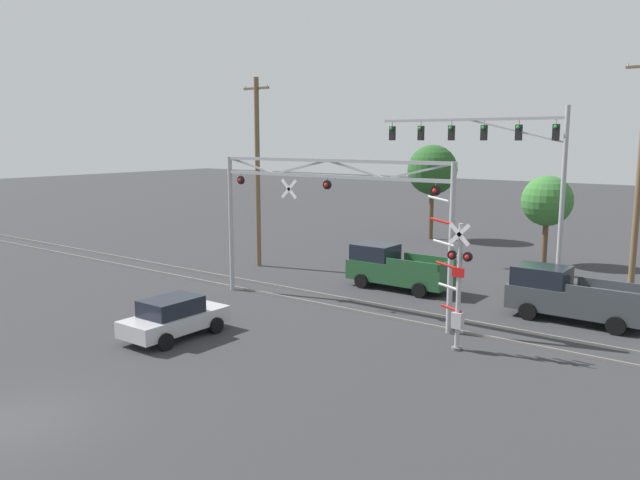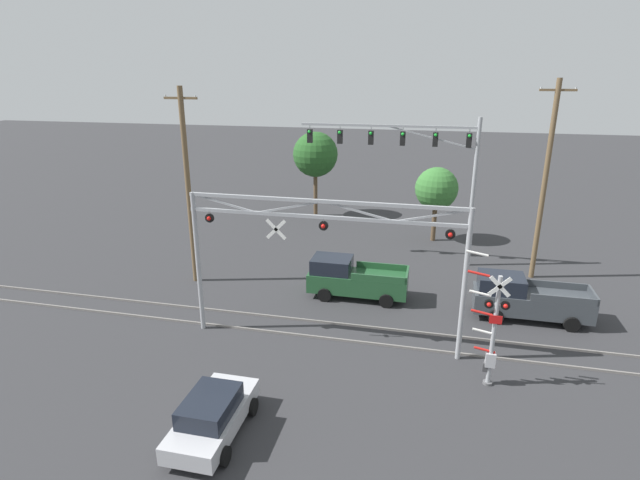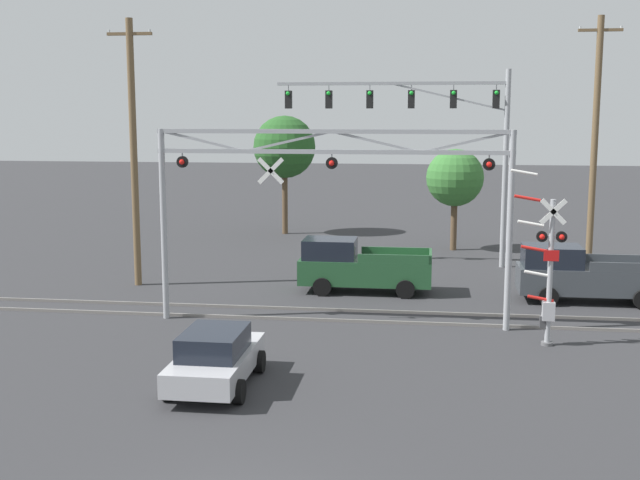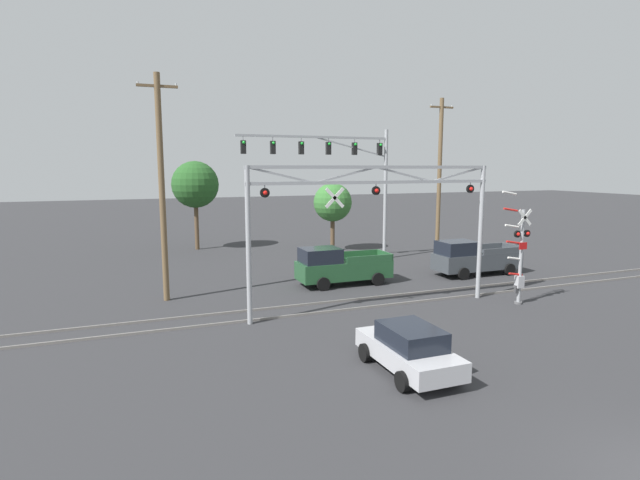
{
  "view_description": "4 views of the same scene",
  "coord_description": "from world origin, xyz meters",
  "views": [
    {
      "loc": [
        15.28,
        -7.27,
        7.18
      ],
      "look_at": [
        -1.51,
        15.14,
        2.63
      ],
      "focal_mm": 35.0,
      "sensor_mm": 36.0,
      "label": 1
    },
    {
      "loc": [
        4.19,
        -5.06,
        11.13
      ],
      "look_at": [
        -0.74,
        16.14,
        3.81
      ],
      "focal_mm": 28.0,
      "sensor_mm": 36.0,
      "label": 2
    },
    {
      "loc": [
        3.09,
        -11.9,
        6.85
      ],
      "look_at": [
        -0.39,
        13.68,
        2.78
      ],
      "focal_mm": 45.0,
      "sensor_mm": 36.0,
      "label": 3
    },
    {
      "loc": [
        -10.09,
        -5.62,
        6.3
      ],
      "look_at": [
        -2.4,
        14.1,
        3.2
      ],
      "focal_mm": 28.0,
      "sensor_mm": 36.0,
      "label": 4
    }
  ],
  "objects": [
    {
      "name": "rail_track_near",
      "position": [
        0.0,
        13.89,
        0.05
      ],
      "size": [
        80.0,
        0.08,
        0.1
      ],
      "primitive_type": "cube",
      "color": "gray",
      "rests_on": "ground_plane"
    },
    {
      "name": "rail_track_far",
      "position": [
        0.0,
        15.33,
        0.05
      ],
      "size": [
        80.0,
        0.08,
        0.1
      ],
      "primitive_type": "cube",
      "color": "gray",
      "rests_on": "ground_plane"
    },
    {
      "name": "crossing_gantry",
      "position": [
        -0.02,
        13.61,
        4.59
      ],
      "size": [
        11.5,
        0.26,
        6.37
      ],
      "color": "#9EA0A5",
      "rests_on": "ground_plane"
    },
    {
      "name": "crossing_signal_mast",
      "position": [
        6.62,
        12.02,
        2.13
      ],
      "size": [
        1.69,
        0.35,
        5.27
      ],
      "color": "#9EA0A5",
      "rests_on": "ground_plane"
    },
    {
      "name": "traffic_signal_span",
      "position": [
        3.64,
        24.52,
        6.27
      ],
      "size": [
        10.38,
        0.39,
        8.8
      ],
      "color": "#9EA0A5",
      "rests_on": "ground_plane"
    },
    {
      "name": "pickup_truck_lead",
      "position": [
        0.45,
        18.54,
        1.0
      ],
      "size": [
        5.08,
        2.06,
        2.07
      ],
      "color": "#23512D",
      "rests_on": "ground_plane"
    },
    {
      "name": "pickup_truck_following",
      "position": [
        8.8,
        18.0,
        1.01
      ],
      "size": [
        5.27,
        2.06,
        2.07
      ],
      "color": "#3D4247",
      "rests_on": "ground_plane"
    },
    {
      "name": "sedan_waiting",
      "position": [
        -2.17,
        7.12,
        0.75
      ],
      "size": [
        1.98,
        3.97,
        1.49
      ],
      "color": "#B7B7BC",
      "rests_on": "ground_plane"
    },
    {
      "name": "utility_pole_left",
      "position": [
        -8.51,
        18.63,
        5.41
      ],
      "size": [
        1.8,
        0.28,
        10.52
      ],
      "color": "brown",
      "rests_on": "ground_plane"
    },
    {
      "name": "utility_pole_right",
      "position": [
        10.01,
        23.43,
        5.6
      ],
      "size": [
        1.8,
        0.28,
        10.89
      ],
      "color": "brown",
      "rests_on": "ground_plane"
    },
    {
      "name": "background_tree_beyond_span",
      "position": [
        4.39,
        28.92,
        3.66
      ],
      "size": [
        2.89,
        2.89,
        5.13
      ],
      "color": "brown",
      "rests_on": "ground_plane"
    },
    {
      "name": "background_tree_far_left_verge",
      "position": [
        -5.11,
        33.33,
        4.97
      ],
      "size": [
        3.55,
        3.55,
        6.77
      ],
      "color": "brown",
      "rests_on": "ground_plane"
    }
  ]
}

